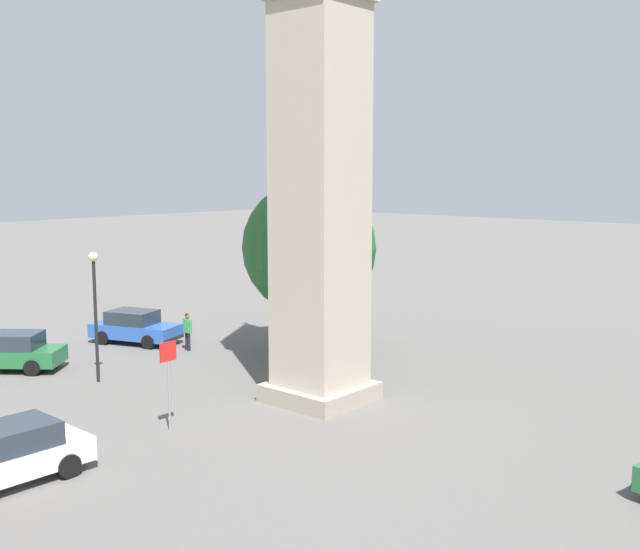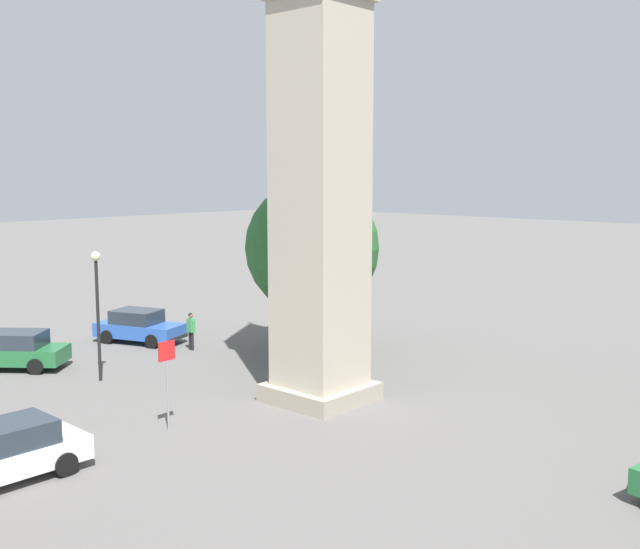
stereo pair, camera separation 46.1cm
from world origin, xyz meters
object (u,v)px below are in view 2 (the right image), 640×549
car_silver_kerb (139,326)px  car_white_side (15,350)px  tree (312,248)px  lamp_post (97,295)px  road_sign (167,370)px  car_red_corner (6,453)px  pedestrian (191,328)px

car_silver_kerb → car_white_side: (-6.15, -0.31, 0.00)m
tree → lamp_post: 9.34m
car_white_side → road_sign: 10.65m
lamp_post → road_sign: size_ratio=1.77×
tree → road_sign: 11.33m
lamp_post → car_white_side: bearing=108.0°
car_red_corner → road_sign: road_sign is taller
pedestrian → car_silver_kerb: bearing=102.3°
car_silver_kerb → lamp_post: size_ratio=0.90×
pedestrian → tree: tree is taller
car_red_corner → tree: bearing=13.0°
car_white_side → car_red_corner: bearing=-117.1°
lamp_post → road_sign: lamp_post is taller
tree → car_red_corner: bearing=-167.0°
road_sign → car_silver_kerb: bearing=59.3°
car_white_side → pedestrian: 7.34m
pedestrian → car_white_side: bearing=158.3°
car_red_corner → car_white_side: size_ratio=0.97×
car_silver_kerb → road_sign: bearing=-120.7°
car_silver_kerb → tree: bearing=-61.8°
car_red_corner → tree: size_ratio=0.55×
car_silver_kerb → car_red_corner: bearing=-136.7°
car_silver_kerb → car_white_side: same height
car_white_side → pedestrian: bearing=-21.7°
pedestrian → tree: bearing=-52.8°
tree → lamp_post: (-8.77, 2.95, -1.32)m
car_red_corner → car_silver_kerb: bearing=43.3°
car_white_side → pedestrian: (6.81, -2.71, 0.25)m
lamp_post → road_sign: (-1.65, -6.47, -1.42)m
tree → road_sign: size_ratio=2.70×
car_silver_kerb → pedestrian: bearing=-77.7°
car_white_side → road_sign: road_sign is taller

